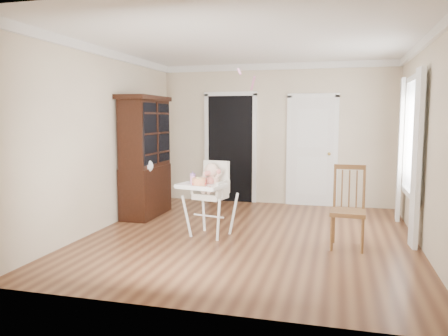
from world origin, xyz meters
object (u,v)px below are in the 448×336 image
(high_chair, at_px, (210,189))
(sippy_cup, at_px, (193,178))
(cake, at_px, (199,182))
(china_cabinet, at_px, (146,156))
(dining_chair, at_px, (348,210))

(high_chair, distance_m, sippy_cup, 0.29)
(sippy_cup, bearing_deg, high_chair, 23.84)
(high_chair, distance_m, cake, 0.32)
(cake, xyz_separation_m, china_cabinet, (-1.35, 1.25, 0.21))
(china_cabinet, relative_size, dining_chair, 1.92)
(sippy_cup, relative_size, dining_chair, 0.17)
(high_chair, height_order, cake, high_chair)
(china_cabinet, height_order, dining_chair, china_cabinet)
(sippy_cup, distance_m, dining_chair, 2.13)
(sippy_cup, height_order, china_cabinet, china_cabinet)
(high_chair, height_order, dining_chair, dining_chair)
(cake, relative_size, sippy_cup, 1.30)
(high_chair, height_order, china_cabinet, china_cabinet)
(high_chair, distance_m, china_cabinet, 1.77)
(china_cabinet, bearing_deg, dining_chair, -17.75)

